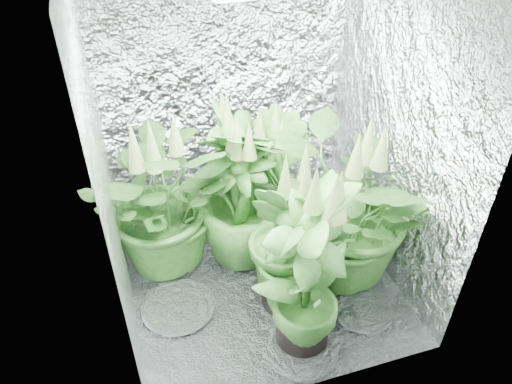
{
  "coord_description": "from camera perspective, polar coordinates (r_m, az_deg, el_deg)",
  "views": [
    {
      "loc": [
        -0.69,
        -2.11,
        2.39
      ],
      "look_at": [
        -0.03,
        0.0,
        0.7
      ],
      "focal_mm": 35.0,
      "sensor_mm": 36.0,
      "label": 1
    }
  ],
  "objects": [
    {
      "name": "walls",
      "position": [
        2.61,
        0.61,
        5.39
      ],
      "size": [
        1.62,
        1.62,
        2.0
      ],
      "color": "silver",
      "rests_on": "ground"
    },
    {
      "name": "plant_c",
      "position": [
        3.25,
        2.1,
        0.98
      ],
      "size": [
        0.58,
        0.58,
        0.99
      ],
      "rotation": [
        0.0,
        0.0,
        1.77
      ],
      "color": "black",
      "rests_on": "ground"
    },
    {
      "name": "plant_g",
      "position": [
        2.8,
        3.81,
        -5.97
      ],
      "size": [
        0.64,
        0.64,
        1.03
      ],
      "rotation": [
        0.0,
        0.0,
        5.02
      ],
      "color": "black",
      "rests_on": "ground"
    },
    {
      "name": "ground",
      "position": [
        3.26,
        0.49,
        -9.69
      ],
      "size": [
        1.6,
        1.6,
        0.0
      ],
      "primitive_type": "plane",
      "color": "silver",
      "rests_on": "ground"
    },
    {
      "name": "plant_d",
      "position": [
        3.07,
        -1.68,
        -0.32
      ],
      "size": [
        0.75,
        0.75,
        1.09
      ],
      "rotation": [
        0.0,
        0.0,
        2.68
      ],
      "color": "black",
      "rests_on": "ground"
    },
    {
      "name": "plant_label",
      "position": [
        2.72,
        7.04,
        -13.01
      ],
      "size": [
        0.06,
        0.04,
        0.08
      ],
      "primitive_type": "cube",
      "rotation": [
        -0.21,
        0.0,
        0.5
      ],
      "color": "white",
      "rests_on": "plant_f"
    },
    {
      "name": "plant_b",
      "position": [
        3.28,
        -2.17,
        2.01
      ],
      "size": [
        0.72,
        0.72,
        1.06
      ],
      "rotation": [
        0.0,
        0.0,
        0.81
      ],
      "color": "black",
      "rests_on": "ground"
    },
    {
      "name": "plant_a",
      "position": [
        3.07,
        -10.59,
        -0.98
      ],
      "size": [
        0.93,
        0.93,
        1.08
      ],
      "rotation": [
        0.0,
        0.0,
        6.23
      ],
      "color": "black",
      "rests_on": "ground"
    },
    {
      "name": "plant_f",
      "position": [
        2.52,
        5.89,
        -9.01
      ],
      "size": [
        0.79,
        0.79,
        1.21
      ],
      "rotation": [
        0.0,
        0.0,
        4.23
      ],
      "color": "black",
      "rests_on": "ground"
    },
    {
      "name": "plant_e",
      "position": [
        2.95,
        11.23,
        -2.57
      ],
      "size": [
        1.15,
        1.15,
        1.11
      ],
      "rotation": [
        0.0,
        0.0,
        3.47
      ],
      "color": "black",
      "rests_on": "ground"
    },
    {
      "name": "circulation_fan",
      "position": [
        3.57,
        8.07,
        -1.88
      ],
      "size": [
        0.18,
        0.3,
        0.35
      ],
      "rotation": [
        0.0,
        0.0,
        0.3
      ],
      "color": "black",
      "rests_on": "ground"
    }
  ]
}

